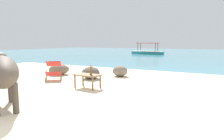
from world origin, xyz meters
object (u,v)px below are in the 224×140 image
Objects in this scene: deck_chair_far at (53,69)px; boat_teal at (148,52)px; cow at (2,72)px; low_bench_table at (87,77)px; bottle at (91,71)px.

boat_teal is (-2.15, 17.52, -0.13)m from deck_chair_far.
cow is 2.43m from low_bench_table.
boat_teal is (-3.99, 18.04, -0.09)m from low_bench_table.
cow reaches higher than bottle.
bottle is (0.63, 2.30, -0.23)m from cow.
cow reaches higher than low_bench_table.
low_bench_table is at bearing 107.28° from boat_teal.
cow is at bearing 104.57° from boat_teal.
boat_teal is at bearing 108.33° from low_bench_table.
boat_teal is (-4.14, 18.08, -0.28)m from bottle.
deck_chair_far is 17.65m from boat_teal.
boat_teal is at bearing 147.19° from deck_chair_far.
bottle is 0.32× the size of deck_chair_far.
boat_teal reaches higher than low_bench_table.
cow is at bearing -105.39° from bottle.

